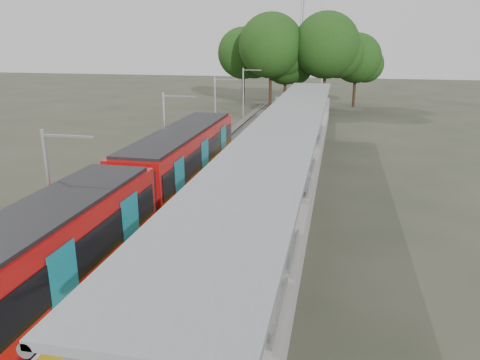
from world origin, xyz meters
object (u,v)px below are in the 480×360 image
train (128,198)px  info_pillar_near (233,297)px  info_pillar_far (295,152)px  litter_bin (265,191)px  bench_mid (287,183)px  bench_near (271,239)px  bench_far (311,131)px

train → info_pillar_near: train is taller
info_pillar_far → litter_bin: size_ratio=1.89×
info_pillar_near → litter_bin: info_pillar_near is taller
info_pillar_far → bench_mid: bearing=-99.0°
train → info_pillar_near: size_ratio=16.66×
train → bench_mid: train is taller
bench_mid → litter_bin: size_ratio=1.77×
bench_mid → info_pillar_far: (-0.19, 5.93, 0.20)m
bench_mid → litter_bin: (-0.95, -1.13, -0.11)m
bench_near → bench_mid: (-0.13, 6.71, 0.05)m
bench_near → info_pillar_near: bearing=-106.6°
train → bench_mid: size_ratio=15.89×
info_pillar_far → bench_far: bearing=76.0°
bench_near → info_pillar_near: size_ratio=0.96×
train → litter_bin: 6.51m
train → bench_far: bearing=71.4°
bench_far → info_pillar_near: info_pillar_near is taller
bench_mid → info_pillar_near: bearing=-80.1°
bench_far → info_pillar_near: bearing=-90.2°
bench_mid → litter_bin: 1.48m
bench_mid → bench_far: size_ratio=1.30×
train → litter_bin: bearing=35.4°
bench_near → litter_bin: 5.68m
bench_far → litter_bin: size_ratio=1.36×
bench_far → info_pillar_near: (-0.55, -25.61, 0.24)m
bench_near → info_pillar_near: (-0.39, -4.44, 0.16)m
info_pillar_far → litter_bin: (-0.76, -7.06, -0.31)m
train → info_pillar_far: 12.39m
bench_near → info_pillar_far: size_ratio=0.86×
bench_mid → info_pillar_far: info_pillar_far is taller
info_pillar_near → litter_bin: (-0.68, 10.02, -0.23)m
info_pillar_near → bench_far: bearing=88.8°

